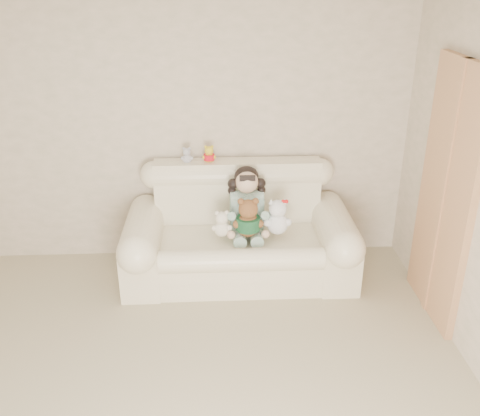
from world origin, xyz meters
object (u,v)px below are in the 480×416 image
at_px(brown_teddy, 248,214).
at_px(white_cat, 278,213).
at_px(sofa, 239,227).
at_px(cream_teddy, 222,221).
at_px(seated_child, 247,200).

xyz_separation_m(brown_teddy, white_cat, (0.26, 0.03, -0.01)).
height_order(sofa, brown_teddy, sofa).
height_order(white_cat, cream_teddy, white_cat).
relative_size(seated_child, cream_teddy, 2.24).
bearing_deg(seated_child, white_cat, -37.77).
bearing_deg(white_cat, seated_child, 167.34).
height_order(seated_child, brown_teddy, seated_child).
height_order(seated_child, cream_teddy, seated_child).
xyz_separation_m(sofa, cream_teddy, (-0.16, -0.14, 0.13)).
distance_m(seated_child, brown_teddy, 0.23).
relative_size(sofa, brown_teddy, 4.94).
bearing_deg(seated_child, cream_teddy, -138.40).
height_order(seated_child, white_cat, seated_child).
bearing_deg(brown_teddy, seated_child, 69.63).
relative_size(sofa, cream_teddy, 7.30).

